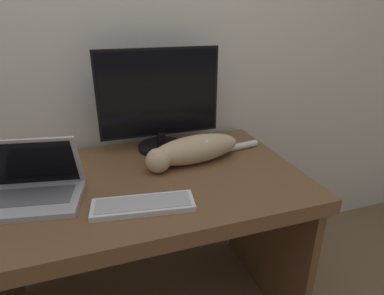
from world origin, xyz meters
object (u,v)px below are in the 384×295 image
at_px(laptop, 33,189).
at_px(external_keyboard, 143,205).
at_px(monitor, 160,102).
at_px(cat, 193,150).

relative_size(laptop, external_keyboard, 1.00).
bearing_deg(monitor, external_keyboard, -110.37).
distance_m(laptop, external_keyboard, 0.39).
relative_size(laptop, cat, 0.62).
distance_m(external_keyboard, cat, 0.40).
relative_size(monitor, laptop, 1.58).
relative_size(monitor, cat, 0.98).
height_order(laptop, cat, laptop).
bearing_deg(external_keyboard, monitor, 77.82).
distance_m(monitor, external_keyboard, 0.56).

